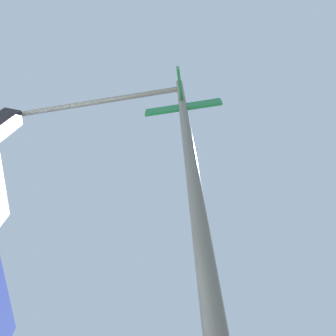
% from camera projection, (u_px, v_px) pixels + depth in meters
% --- Properties ---
extents(traffic_signal_near, '(1.77, 3.65, 5.88)m').
position_uv_depth(traffic_signal_near, '(82.00, 132.00, 3.31)').
color(traffic_signal_near, '#474C47').
rests_on(traffic_signal_near, ground_plane).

